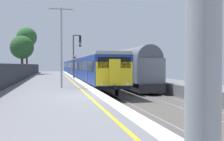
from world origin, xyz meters
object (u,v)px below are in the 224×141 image
(freight_train_adjacent_track, at_px, (116,67))
(platform_lamp_mid, at_px, (61,41))
(signal_gantry, at_px, (75,51))
(background_tree_left, at_px, (22,48))
(speed_limit_sign, at_px, (74,64))
(background_tree_centre, at_px, (27,38))
(commuter_train_at_platform, at_px, (78,67))

(freight_train_adjacent_track, height_order, platform_lamp_mid, platform_lamp_mid)
(signal_gantry, height_order, background_tree_left, background_tree_left)
(signal_gantry, xyz_separation_m, platform_lamp_mid, (-2.19, -14.99, 0.00))
(speed_limit_sign, relative_size, background_tree_centre, 0.33)
(background_tree_centre, bearing_deg, signal_gantry, -66.17)
(freight_train_adjacent_track, height_order, signal_gantry, signal_gantry)
(freight_train_adjacent_track, xyz_separation_m, platform_lamp_mid, (-7.69, -15.63, 2.03))
(background_tree_left, bearing_deg, platform_lamp_mid, -78.54)
(commuter_train_at_platform, relative_size, freight_train_adjacent_track, 2.15)
(freight_train_adjacent_track, bearing_deg, signal_gantry, -173.38)
(platform_lamp_mid, xyz_separation_m, background_tree_left, (-5.69, 28.05, 1.07))
(platform_lamp_mid, bearing_deg, background_tree_left, 101.46)
(commuter_train_at_platform, distance_m, background_tree_centre, 10.99)
(signal_gantry, height_order, platform_lamp_mid, platform_lamp_mid)
(speed_limit_sign, bearing_deg, signal_gantry, 82.91)
(speed_limit_sign, xyz_separation_m, platform_lamp_mid, (-1.84, -12.13, 1.62))
(platform_lamp_mid, height_order, background_tree_centre, background_tree_centre)
(speed_limit_sign, bearing_deg, commuter_train_at_platform, 83.55)
(freight_train_adjacent_track, distance_m, platform_lamp_mid, 17.53)
(speed_limit_sign, bearing_deg, freight_train_adjacent_track, 30.88)
(signal_gantry, xyz_separation_m, speed_limit_sign, (-0.36, -2.86, -1.61))
(signal_gantry, xyz_separation_m, background_tree_centre, (-7.49, 16.97, 3.13))
(commuter_train_at_platform, bearing_deg, speed_limit_sign, -96.45)
(freight_train_adjacent_track, bearing_deg, commuter_train_at_platform, 107.35)
(speed_limit_sign, distance_m, background_tree_centre, 21.60)
(speed_limit_sign, bearing_deg, background_tree_centre, 109.80)
(speed_limit_sign, distance_m, platform_lamp_mid, 12.37)
(signal_gantry, distance_m, background_tree_left, 15.29)
(commuter_train_at_platform, distance_m, signal_gantry, 13.70)
(speed_limit_sign, height_order, platform_lamp_mid, platform_lamp_mid)
(freight_train_adjacent_track, relative_size, background_tree_left, 4.24)
(commuter_train_at_platform, bearing_deg, background_tree_left, -177.62)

